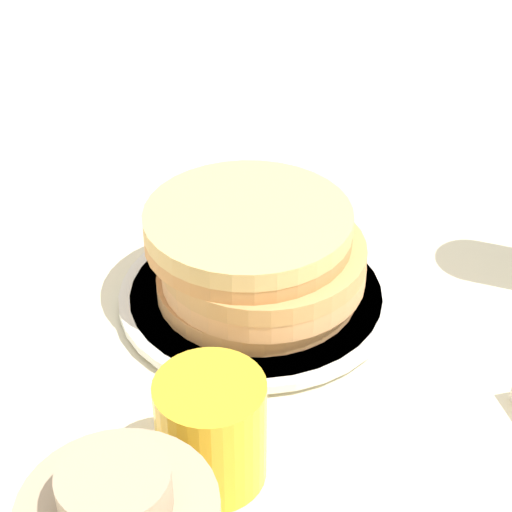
% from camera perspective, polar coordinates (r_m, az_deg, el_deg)
% --- Properties ---
extents(ground_plane, '(4.00, 4.00, 0.00)m').
position_cam_1_polar(ground_plane, '(0.69, -0.11, -3.86)').
color(ground_plane, beige).
extents(plate, '(0.22, 0.22, 0.01)m').
position_cam_1_polar(plate, '(0.70, -0.00, -2.67)').
color(plate, silver).
rests_on(plate, ground_plane).
extents(pancake_stack, '(0.17, 0.18, 0.07)m').
position_cam_1_polar(pancake_stack, '(0.68, 0.08, 0.20)').
color(pancake_stack, tan).
rests_on(pancake_stack, plate).
extents(juice_glass, '(0.07, 0.07, 0.08)m').
position_cam_1_polar(juice_glass, '(0.55, -3.01, -11.53)').
color(juice_glass, yellow).
rests_on(juice_glass, ground_plane).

